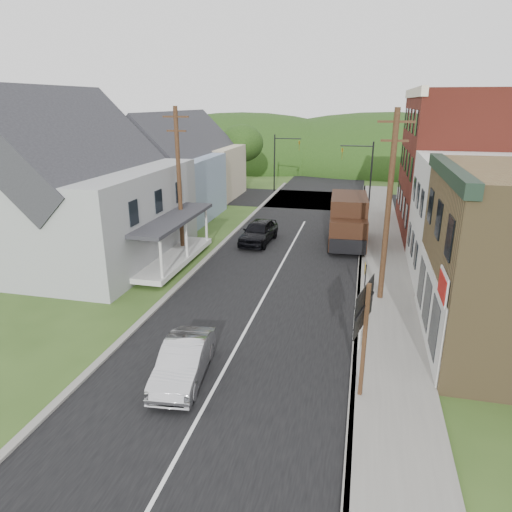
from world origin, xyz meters
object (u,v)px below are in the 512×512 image
Objects in this scene: silver_sedan at (184,361)px; dark_sedan at (259,232)px; warning_sign at (365,279)px; route_sign_cluster at (364,324)px; delivery_van at (348,221)px.

silver_sedan is 0.90× the size of dark_sedan.
warning_sign is at bearing 42.18° from silver_sedan.
silver_sedan is 1.75× the size of warning_sign.
route_sign_cluster is 1.65× the size of warning_sign.
silver_sedan is 1.06× the size of route_sign_cluster.
route_sign_cluster is at bearing -3.83° from silver_sedan.
delivery_van is at bearing 107.13° from route_sign_cluster.
delivery_van reaches higher than warning_sign.
route_sign_cluster reaches higher than silver_sedan.
delivery_van is (5.93, 0.95, 0.87)m from dark_sedan.
delivery_van is 17.21m from route_sign_cluster.
delivery_van is at bearing 68.07° from silver_sedan.
dark_sedan is 1.18× the size of route_sign_cluster.
dark_sedan is 6.07m from delivery_van.
route_sign_cluster is at bearing -89.15° from delivery_van.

